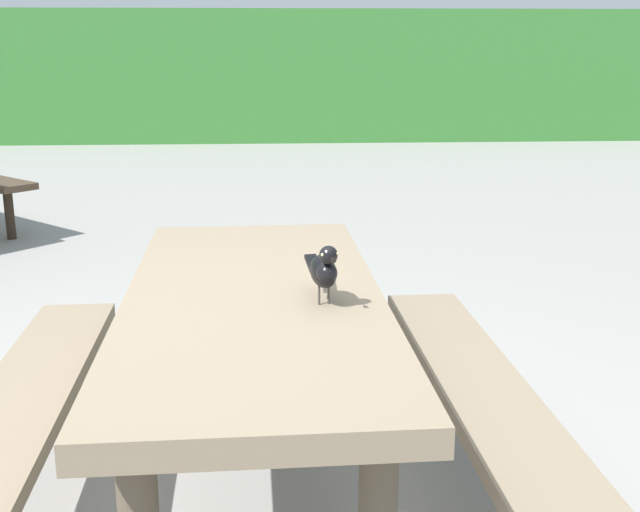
% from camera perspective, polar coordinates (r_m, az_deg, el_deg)
% --- Properties ---
extents(hedge_wall, '(28.00, 2.24, 1.92)m').
position_cam_1_polar(hedge_wall, '(13.00, -5.02, 12.78)').
color(hedge_wall, '#387A33').
rests_on(hedge_wall, ground).
extents(picnic_table_foreground, '(1.73, 1.82, 0.74)m').
position_cam_1_polar(picnic_table_foreground, '(2.45, -4.64, -6.73)').
color(picnic_table_foreground, '#84725B').
rests_on(picnic_table_foreground, ground).
extents(bird_grackle, '(0.10, 0.29, 0.18)m').
position_cam_1_polar(bird_grackle, '(2.25, 0.30, -0.99)').
color(bird_grackle, black).
rests_on(bird_grackle, picnic_table_foreground).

